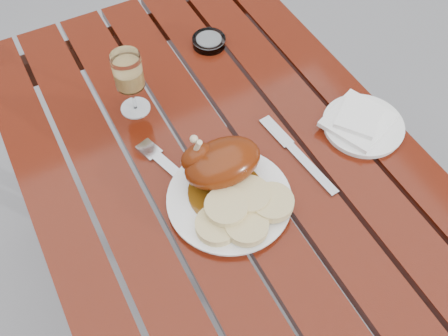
# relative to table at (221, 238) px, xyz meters

# --- Properties ---
(ground) EXTENTS (60.00, 60.00, 0.00)m
(ground) POSITION_rel_table_xyz_m (0.00, 0.00, -0.38)
(ground) COLOR slate
(ground) RESTS_ON ground
(table) EXTENTS (0.80, 1.20, 0.75)m
(table) POSITION_rel_table_xyz_m (0.00, 0.00, 0.00)
(table) COLOR #5F1A0B
(table) RESTS_ON ground
(dinner_plate) EXTENTS (0.33, 0.33, 0.02)m
(dinner_plate) POSITION_rel_table_xyz_m (-0.04, -0.11, 0.38)
(dinner_plate) COLOR white
(dinner_plate) RESTS_ON table
(roast_duck) EXTENTS (0.17, 0.17, 0.12)m
(roast_duck) POSITION_rel_table_xyz_m (-0.03, -0.05, 0.43)
(roast_duck) COLOR #60360B
(roast_duck) RESTS_ON dinner_plate
(bread_dumplings) EXTENTS (0.20, 0.14, 0.03)m
(bread_dumplings) POSITION_rel_table_xyz_m (-0.03, -0.15, 0.41)
(bread_dumplings) COLOR beige
(bread_dumplings) RESTS_ON dinner_plate
(wine_glass) EXTENTS (0.09, 0.09, 0.16)m
(wine_glass) POSITION_rel_table_xyz_m (-0.11, 0.22, 0.45)
(wine_glass) COLOR #D9B262
(wine_glass) RESTS_ON table
(side_plate) EXTENTS (0.20, 0.20, 0.01)m
(side_plate) POSITION_rel_table_xyz_m (0.32, -0.08, 0.38)
(side_plate) COLOR white
(side_plate) RESTS_ON table
(napkin) EXTENTS (0.17, 0.17, 0.01)m
(napkin) POSITION_rel_table_xyz_m (0.31, -0.07, 0.40)
(napkin) COLOR white
(napkin) RESTS_ON side_plate
(ashtray) EXTENTS (0.09, 0.09, 0.02)m
(ashtray) POSITION_rel_table_xyz_m (0.14, 0.33, 0.39)
(ashtray) COLOR #B2B7BC
(ashtray) RESTS_ON table
(fork) EXTENTS (0.08, 0.18, 0.01)m
(fork) POSITION_rel_table_xyz_m (-0.10, 0.01, 0.38)
(fork) COLOR gray
(fork) RESTS_ON table
(knife) EXTENTS (0.04, 0.21, 0.01)m
(knife) POSITION_rel_table_xyz_m (0.15, -0.09, 0.38)
(knife) COLOR gray
(knife) RESTS_ON table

